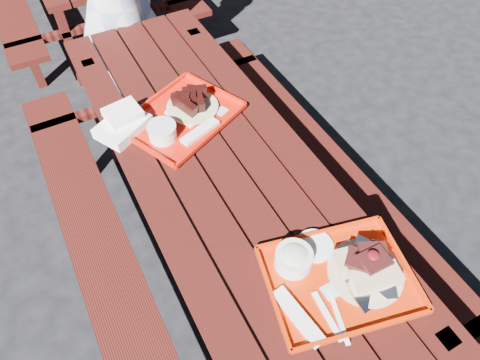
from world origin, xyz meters
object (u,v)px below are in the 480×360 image
Objects in this scene: picnic_table_near at (224,193)px; far_tray at (181,117)px; near_tray at (337,270)px; person at (113,2)px.

far_tray is at bearing 97.82° from picnic_table_near.
near_tray is 1.96m from person.
far_tray is (-0.04, 0.32, 0.21)m from picnic_table_near.
person is at bearing 94.19° from near_tray.
picnic_table_near is 0.39m from far_tray.
picnic_table_near is 1.45× the size of person.
person is (-0.03, 1.33, 0.27)m from picnic_table_near.
near_tray is 0.34× the size of person.
far_tray is 0.36× the size of person.
picnic_table_near is at bearing 100.66° from near_tray.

